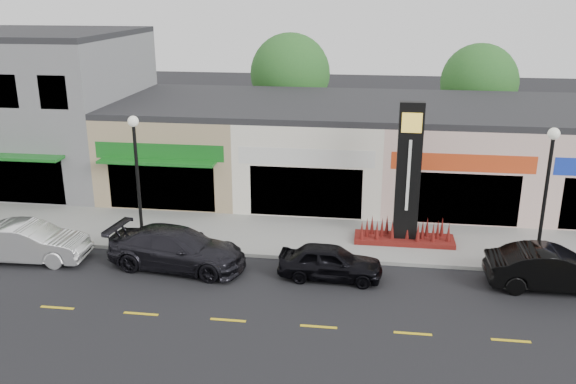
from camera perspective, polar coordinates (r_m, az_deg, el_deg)
name	(u,v)px	position (r m, az deg, el deg)	size (l,w,h in m)	color
ground	(326,285)	(22.82, 3.57, -8.65)	(120.00, 120.00, 0.00)	black
sidewalk	(334,238)	(26.74, 4.32, -4.31)	(52.00, 4.30, 0.15)	gray
curb	(330,259)	(24.68, 3.97, -6.31)	(52.00, 0.20, 0.15)	gray
building_grey_2story	(26,106)	(37.75, -23.34, 7.38)	(12.00, 10.95, 8.30)	slate
shop_beige	(190,142)	(34.21, -9.16, 4.65)	(7.00, 10.85, 4.80)	tan
shop_cream	(316,146)	(32.88, 2.64, 4.32)	(7.00, 10.01, 4.80)	silver
shop_pink_w	(449,151)	(33.00, 14.85, 3.77)	(7.00, 10.01, 4.80)	#C5A796
tree_rear_west	(290,73)	(40.49, 0.21, 11.04)	(5.20, 5.20, 7.83)	#382619
tree_rear_mid	(479,82)	(40.71, 17.45, 9.78)	(4.80, 4.80, 7.29)	#382619
lamp_west_near	(137,168)	(25.60, -13.96, 2.22)	(0.44, 0.44, 5.47)	black
lamp_east_near	(547,184)	(24.70, 23.06, 0.69)	(0.44, 0.44, 5.47)	black
pylon_sign	(407,194)	(25.84, 11.06, -0.22)	(4.20, 1.30, 6.00)	#53120E
car_white_van	(28,242)	(26.55, -23.13, -4.34)	(4.73, 1.65, 1.56)	silver
car_dark_sedan	(177,248)	(24.21, -10.34, -5.22)	(5.45, 2.22, 1.58)	black
car_black_sedan	(330,262)	(23.06, 3.99, -6.54)	(3.90, 1.57, 1.33)	black
car_black_conv	(553,269)	(24.19, 23.52, -6.61)	(4.67, 1.63, 1.54)	black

